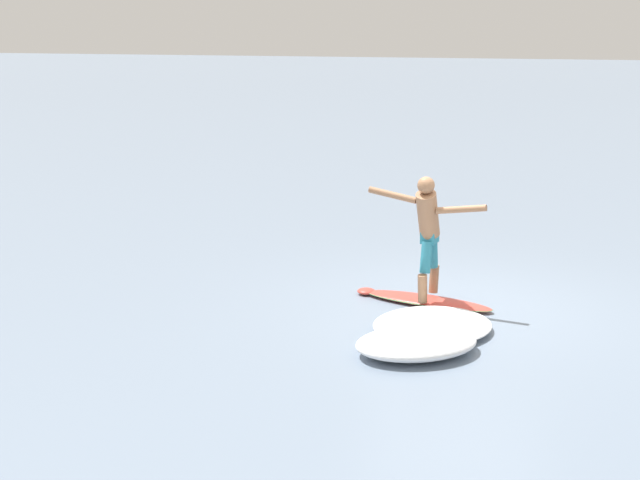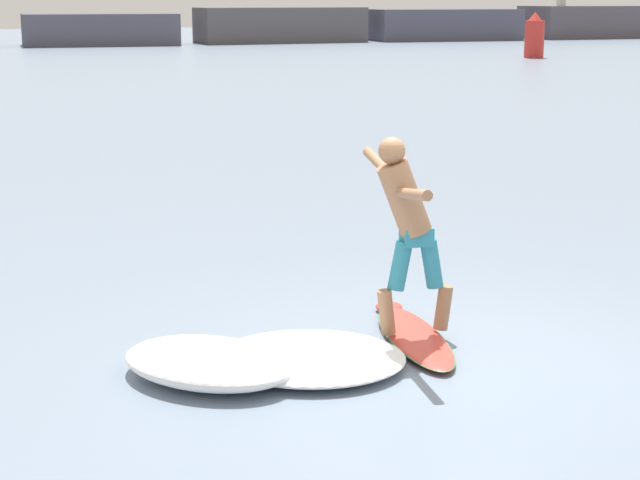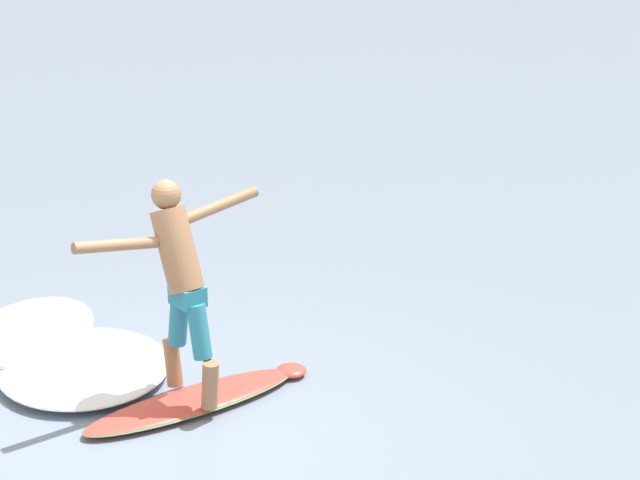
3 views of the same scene
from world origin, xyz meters
name	(u,v)px [view 2 (image 2 of 3)]	position (x,y,z in m)	size (l,w,h in m)	color
ground_plane	(438,356)	(0.00, 0.00, 0.00)	(200.00, 200.00, 0.00)	gray
rock_jetty_breakwater	(249,27)	(16.33, 62.00, 1.08)	(70.69, 5.35, 5.21)	#584E5A
surfboard	(413,335)	(-0.02, 0.46, 0.05)	(0.81, 2.07, 0.23)	#D4463B
surfer	(406,218)	(-0.13, 0.43, 1.14)	(0.74, 1.66, 1.76)	#9B6C4B
channel_marker_buoy	(534,37)	(24.95, 40.03, 1.04)	(0.98, 0.98, 2.29)	red
wave_foam_at_tail	(310,357)	(-1.13, 0.13, 0.08)	(2.10, 2.04, 0.16)	white
wave_foam_at_nose	(208,363)	(-1.99, 0.14, 0.14)	(1.76, 1.84, 0.27)	white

